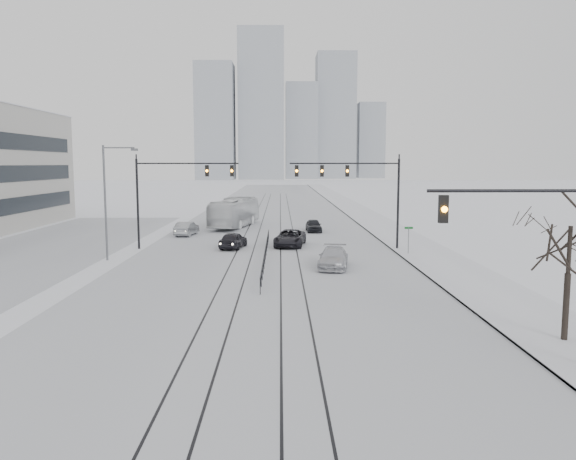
# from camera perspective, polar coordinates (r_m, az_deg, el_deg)

# --- Properties ---
(ground) EXTENTS (500.00, 500.00, 0.00)m
(ground) POSITION_cam_1_polar(r_m,az_deg,el_deg) (15.85, -5.32, -21.75)
(ground) COLOR white
(ground) RESTS_ON ground
(road) EXTENTS (22.00, 260.00, 0.02)m
(road) POSITION_cam_1_polar(r_m,az_deg,el_deg) (74.28, -1.69, 0.90)
(road) COLOR silver
(road) RESTS_ON ground
(sidewalk_east) EXTENTS (5.00, 260.00, 0.16)m
(sidewalk_east) POSITION_cam_1_polar(r_m,az_deg,el_deg) (75.28, 8.64, 0.95)
(sidewalk_east) COLOR silver
(sidewalk_east) RESTS_ON ground
(curb) EXTENTS (0.10, 260.00, 0.12)m
(curb) POSITION_cam_1_polar(r_m,az_deg,el_deg) (74.92, 6.79, 0.94)
(curb) COLOR gray
(curb) RESTS_ON ground
(parking_strip) EXTENTS (14.00, 60.00, 0.03)m
(parking_strip) POSITION_cam_1_polar(r_m,az_deg,el_deg) (53.81, -23.97, -1.91)
(parking_strip) COLOR silver
(parking_strip) RESTS_ON ground
(tram_rails) EXTENTS (5.30, 180.00, 0.01)m
(tram_rails) POSITION_cam_1_polar(r_m,az_deg,el_deg) (54.42, -2.02, -1.23)
(tram_rails) COLOR black
(tram_rails) RESTS_ON ground
(skyline) EXTENTS (96.00, 48.00, 72.00)m
(skyline) POSITION_cam_1_polar(r_m,az_deg,el_deg) (288.47, -0.03, 11.32)
(skyline) COLOR #91979F
(skyline) RESTS_ON ground
(traffic_mast_near) EXTENTS (6.10, 0.37, 7.00)m
(traffic_mast_near) POSITION_cam_1_polar(r_m,az_deg,el_deg) (22.29, 24.78, -1.60)
(traffic_mast_near) COLOR black
(traffic_mast_near) RESTS_ON ground
(traffic_mast_ne) EXTENTS (9.60, 0.37, 8.00)m
(traffic_mast_ne) POSITION_cam_1_polar(r_m,az_deg,el_deg) (49.41, 7.35, 4.60)
(traffic_mast_ne) COLOR black
(traffic_mast_ne) RESTS_ON ground
(traffic_mast_nw) EXTENTS (9.10, 0.37, 8.00)m
(traffic_mast_nw) POSITION_cam_1_polar(r_m,az_deg,el_deg) (50.86, -11.82, 4.36)
(traffic_mast_nw) COLOR black
(traffic_mast_nw) RESTS_ON ground
(street_light_west) EXTENTS (2.73, 0.25, 9.00)m
(street_light_west) POSITION_cam_1_polar(r_m,az_deg,el_deg) (45.94, -17.75, 3.49)
(street_light_west) COLOR #595B60
(street_light_west) RESTS_ON ground
(bare_tree) EXTENTS (4.40, 4.40, 6.10)m
(bare_tree) POSITION_cam_1_polar(r_m,az_deg,el_deg) (26.04, 26.73, -0.75)
(bare_tree) COLOR black
(bare_tree) RESTS_ON ground
(median_fence) EXTENTS (0.06, 24.00, 1.00)m
(median_fence) POSITION_cam_1_polar(r_m,az_deg,el_deg) (44.46, -2.29, -2.37)
(median_fence) COLOR black
(median_fence) RESTS_ON ground
(street_sign) EXTENTS (0.70, 0.06, 2.40)m
(street_sign) POSITION_cam_1_polar(r_m,az_deg,el_deg) (47.48, 12.15, -0.62)
(street_sign) COLOR #595B60
(street_sign) RESTS_ON ground
(sedan_sb_inner) EXTENTS (2.59, 4.62, 1.48)m
(sedan_sb_inner) POSITION_cam_1_polar(r_m,az_deg,el_deg) (50.56, -5.59, -1.05)
(sedan_sb_inner) COLOR black
(sedan_sb_inner) RESTS_ON ground
(sedan_sb_outer) EXTENTS (2.12, 4.62, 1.47)m
(sedan_sb_outer) POSITION_cam_1_polar(r_m,az_deg,el_deg) (60.40, -10.26, 0.14)
(sedan_sb_outer) COLOR #989B9F
(sedan_sb_outer) RESTS_ON ground
(sedan_nb_front) EXTENTS (3.29, 5.75, 1.51)m
(sedan_nb_front) POSITION_cam_1_polar(r_m,az_deg,el_deg) (51.63, 0.21, -0.84)
(sedan_nb_front) COLOR black
(sedan_nb_front) RESTS_ON ground
(sedan_nb_right) EXTENTS (2.77, 5.29, 1.46)m
(sedan_nb_right) POSITION_cam_1_polar(r_m,az_deg,el_deg) (41.08, 4.63, -2.85)
(sedan_nb_right) COLOR #BABBC2
(sedan_nb_right) RESTS_ON ground
(sedan_nb_far) EXTENTS (1.78, 4.12, 1.38)m
(sedan_nb_far) POSITION_cam_1_polar(r_m,az_deg,el_deg) (62.80, 2.62, 0.45)
(sedan_nb_far) COLOR black
(sedan_nb_far) RESTS_ON ground
(box_truck) EXTENTS (5.38, 12.71, 3.45)m
(box_truck) POSITION_cam_1_polar(r_m,az_deg,el_deg) (67.68, -5.44, 1.76)
(box_truck) COLOR silver
(box_truck) RESTS_ON ground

